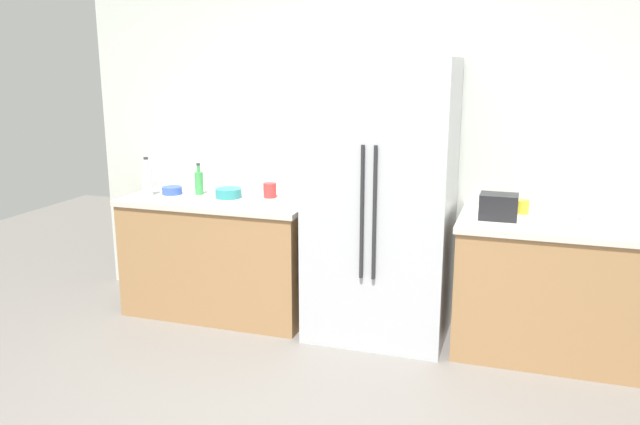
{
  "coord_description": "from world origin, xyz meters",
  "views": [
    {
      "loc": [
        1.02,
        -2.48,
        1.86
      ],
      "look_at": [
        0.04,
        0.49,
        1.12
      ],
      "focal_mm": 35.8,
      "sensor_mm": 36.0,
      "label": 1
    }
  ],
  "objects_px": {
    "cup_c": "(270,190)",
    "bowl_b": "(172,190)",
    "toaster": "(499,207)",
    "bottle_a": "(147,181)",
    "bottle_b": "(199,182)",
    "cup_a": "(523,207)",
    "refrigerator": "(381,202)",
    "rice_cooker": "(602,204)",
    "bowl_a": "(228,193)"
  },
  "relations": [
    {
      "from": "cup_a",
      "to": "cup_c",
      "type": "distance_m",
      "value": 1.78
    },
    {
      "from": "cup_c",
      "to": "bowl_a",
      "type": "bearing_deg",
      "value": -161.26
    },
    {
      "from": "toaster",
      "to": "cup_c",
      "type": "height_order",
      "value": "toaster"
    },
    {
      "from": "bottle_a",
      "to": "bottle_b",
      "type": "relative_size",
      "value": 1.21
    },
    {
      "from": "refrigerator",
      "to": "bowl_b",
      "type": "distance_m",
      "value": 1.62
    },
    {
      "from": "bottle_a",
      "to": "bowl_a",
      "type": "xyz_separation_m",
      "value": [
        0.61,
        0.11,
        -0.08
      ]
    },
    {
      "from": "bottle_b",
      "to": "bowl_a",
      "type": "xyz_separation_m",
      "value": [
        0.26,
        -0.04,
        -0.06
      ]
    },
    {
      "from": "cup_c",
      "to": "bowl_b",
      "type": "height_order",
      "value": "cup_c"
    },
    {
      "from": "bowl_b",
      "to": "bottle_b",
      "type": "bearing_deg",
      "value": 15.2
    },
    {
      "from": "cup_c",
      "to": "bowl_b",
      "type": "xyz_separation_m",
      "value": [
        -0.75,
        -0.12,
        -0.03
      ]
    },
    {
      "from": "refrigerator",
      "to": "bottle_a",
      "type": "xyz_separation_m",
      "value": [
        -1.77,
        -0.05,
        0.05
      ]
    },
    {
      "from": "bowl_a",
      "to": "bowl_b",
      "type": "xyz_separation_m",
      "value": [
        -0.46,
        -0.02,
        -0.01
      ]
    },
    {
      "from": "toaster",
      "to": "bowl_a",
      "type": "relative_size",
      "value": 1.22
    },
    {
      "from": "bottle_b",
      "to": "cup_a",
      "type": "distance_m",
      "value": 2.33
    },
    {
      "from": "bottle_a",
      "to": "rice_cooker",
      "type": "bearing_deg",
      "value": 2.55
    },
    {
      "from": "toaster",
      "to": "bottle_a",
      "type": "distance_m",
      "value": 2.53
    },
    {
      "from": "refrigerator",
      "to": "cup_c",
      "type": "relative_size",
      "value": 17.58
    },
    {
      "from": "bottle_b",
      "to": "bowl_b",
      "type": "relative_size",
      "value": 1.58
    },
    {
      "from": "refrigerator",
      "to": "bottle_a",
      "type": "distance_m",
      "value": 1.77
    },
    {
      "from": "rice_cooker",
      "to": "bottle_a",
      "type": "height_order",
      "value": "bottle_a"
    },
    {
      "from": "rice_cooker",
      "to": "bottle_a",
      "type": "bearing_deg",
      "value": -177.45
    },
    {
      "from": "rice_cooker",
      "to": "cup_c",
      "type": "height_order",
      "value": "rice_cooker"
    },
    {
      "from": "refrigerator",
      "to": "cup_a",
      "type": "relative_size",
      "value": 20.99
    },
    {
      "from": "rice_cooker",
      "to": "bowl_a",
      "type": "xyz_separation_m",
      "value": [
        -2.53,
        -0.03,
        -0.09
      ]
    },
    {
      "from": "rice_cooker",
      "to": "cup_c",
      "type": "relative_size",
      "value": 2.52
    },
    {
      "from": "toaster",
      "to": "bottle_a",
      "type": "height_order",
      "value": "bottle_a"
    },
    {
      "from": "bottle_b",
      "to": "bowl_a",
      "type": "relative_size",
      "value": 1.23
    },
    {
      "from": "bottle_b",
      "to": "cup_a",
      "type": "height_order",
      "value": "bottle_b"
    },
    {
      "from": "rice_cooker",
      "to": "bottle_b",
      "type": "xyz_separation_m",
      "value": [
        -2.79,
        0.01,
        -0.03
      ]
    },
    {
      "from": "toaster",
      "to": "cup_a",
      "type": "height_order",
      "value": "toaster"
    },
    {
      "from": "cup_a",
      "to": "refrigerator",
      "type": "bearing_deg",
      "value": -167.18
    },
    {
      "from": "cup_a",
      "to": "cup_c",
      "type": "relative_size",
      "value": 0.84
    },
    {
      "from": "bottle_b",
      "to": "rice_cooker",
      "type": "bearing_deg",
      "value": -0.22
    },
    {
      "from": "bowl_a",
      "to": "bowl_b",
      "type": "relative_size",
      "value": 1.29
    },
    {
      "from": "cup_a",
      "to": "toaster",
      "type": "bearing_deg",
      "value": -124.73
    },
    {
      "from": "toaster",
      "to": "bowl_a",
      "type": "height_order",
      "value": "toaster"
    },
    {
      "from": "refrigerator",
      "to": "toaster",
      "type": "xyz_separation_m",
      "value": [
        0.76,
        -0.0,
        0.02
      ]
    },
    {
      "from": "cup_c",
      "to": "bottle_a",
      "type": "bearing_deg",
      "value": -166.72
    },
    {
      "from": "toaster",
      "to": "cup_a",
      "type": "xyz_separation_m",
      "value": [
        0.14,
        0.21,
        -0.04
      ]
    },
    {
      "from": "bottle_b",
      "to": "cup_c",
      "type": "height_order",
      "value": "bottle_b"
    },
    {
      "from": "bowl_a",
      "to": "bowl_b",
      "type": "height_order",
      "value": "bowl_a"
    },
    {
      "from": "refrigerator",
      "to": "bowl_a",
      "type": "height_order",
      "value": "refrigerator"
    },
    {
      "from": "refrigerator",
      "to": "cup_a",
      "type": "distance_m",
      "value": 0.93
    },
    {
      "from": "bottle_a",
      "to": "bowl_b",
      "type": "relative_size",
      "value": 1.92
    },
    {
      "from": "refrigerator",
      "to": "rice_cooker",
      "type": "xyz_separation_m",
      "value": [
        1.37,
        0.09,
        0.06
      ]
    },
    {
      "from": "toaster",
      "to": "bowl_b",
      "type": "distance_m",
      "value": 2.38
    },
    {
      "from": "cup_a",
      "to": "bowl_b",
      "type": "bearing_deg",
      "value": -176.27
    },
    {
      "from": "cup_c",
      "to": "bottle_b",
      "type": "bearing_deg",
      "value": -173.59
    },
    {
      "from": "bowl_b",
      "to": "rice_cooker",
      "type": "bearing_deg",
      "value": 0.85
    },
    {
      "from": "cup_a",
      "to": "bottle_b",
      "type": "bearing_deg",
      "value": -177.29
    }
  ]
}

